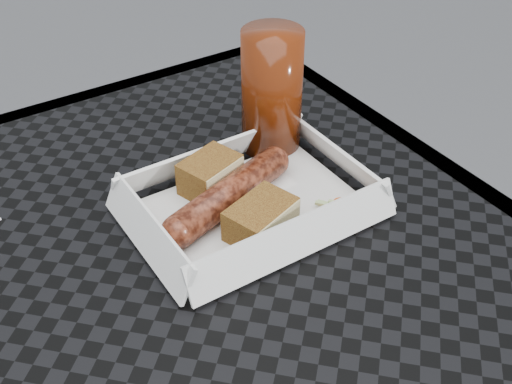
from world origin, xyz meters
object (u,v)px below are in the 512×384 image
Objects in this scene: patio_table at (151,357)px; drink_glass at (272,92)px; bratwurst at (229,194)px; food_tray at (251,208)px.

patio_table is 5.44× the size of drink_glass.
food_tray is at bearing -30.16° from bratwurst.
patio_table is 3.64× the size of food_tray.
food_tray reaches higher than patio_table.
bratwurst reaches higher than patio_table.
patio_table is 0.18m from food_tray.
food_tray is 0.03m from bratwurst.
patio_table is 0.32m from drink_glass.
patio_table is 0.18m from bratwurst.
drink_glass is at bearing 46.17° from food_tray.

